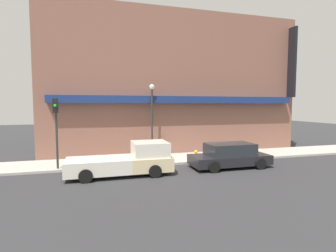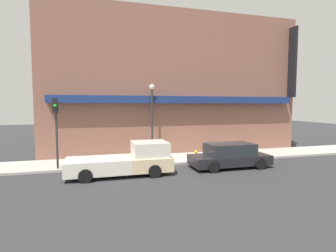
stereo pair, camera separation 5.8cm
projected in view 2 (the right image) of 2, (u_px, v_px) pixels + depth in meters
The scene contains 8 objects.
ground_plane at pixel (196, 164), 16.64m from camera, with size 80.00×80.00×0.00m, color #2D2D30.
sidewalk at pixel (188, 158), 18.13m from camera, with size 36.00×3.11×0.14m.
building at pixel (175, 84), 20.63m from camera, with size 19.80×3.80×10.72m.
pickup_truck at pixel (127, 161), 13.97m from camera, with size 5.48×2.21×1.72m.
parked_car at pixel (229, 156), 15.61m from camera, with size 4.73×2.11×1.45m.
fire_hydrant at pixel (196, 155), 17.08m from camera, with size 0.22×0.22×0.64m.
street_lamp at pixel (152, 111), 18.04m from camera, with size 0.36×0.36×5.00m.
traffic_light at pixel (56, 121), 14.53m from camera, with size 0.28×0.42×3.94m.
Camera 2 is at (-6.12, -15.32, 3.71)m, focal length 28.00 mm.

